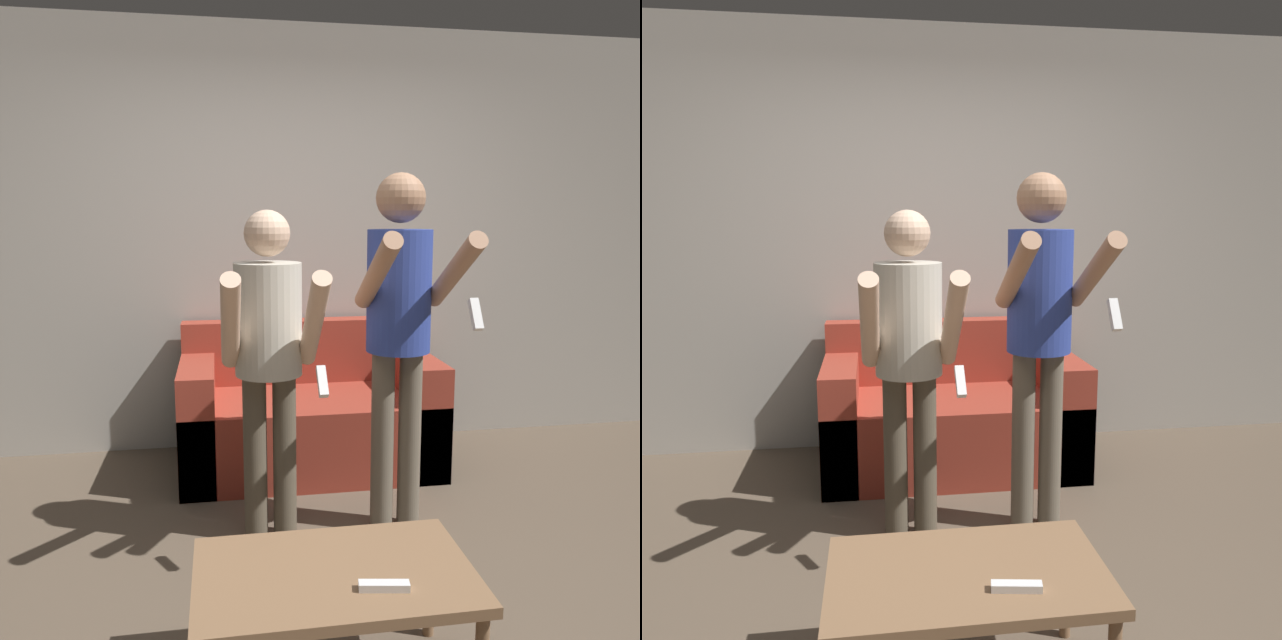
{
  "view_description": "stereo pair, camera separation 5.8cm",
  "coord_description": "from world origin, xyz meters",
  "views": [
    {
      "loc": [
        -0.39,
        -2.11,
        1.51
      ],
      "look_at": [
        0.13,
        1.08,
        0.97
      ],
      "focal_mm": 35.0,
      "sensor_mm": 36.0,
      "label": 1
    },
    {
      "loc": [
        -0.34,
        -2.11,
        1.51
      ],
      "look_at": [
        0.13,
        1.08,
        0.97
      ],
      "focal_mm": 35.0,
      "sensor_mm": 36.0,
      "label": 2
    }
  ],
  "objects": [
    {
      "name": "couch",
      "position": [
        0.13,
        1.53,
        0.3
      ],
      "size": [
        1.52,
        0.82,
        0.86
      ],
      "color": "#9E3828",
      "rests_on": "ground_plane"
    },
    {
      "name": "coffee_table",
      "position": [
        -0.06,
        -0.36,
        0.38
      ],
      "size": [
        0.87,
        0.53,
        0.43
      ],
      "color": "#846042",
      "rests_on": "ground_plane"
    },
    {
      "name": "remote_on_table",
      "position": [
        0.06,
        -0.48,
        0.44
      ],
      "size": [
        0.15,
        0.06,
        0.02
      ],
      "color": "white",
      "rests_on": "coffee_table"
    },
    {
      "name": "person_standing_left",
      "position": [
        -0.17,
        0.65,
        0.94
      ],
      "size": [
        0.43,
        0.64,
        1.54
      ],
      "color": "brown",
      "rests_on": "ground_plane"
    },
    {
      "name": "ground_plane",
      "position": [
        0.0,
        0.0,
        0.0
      ],
      "size": [
        14.0,
        14.0,
        0.0
      ],
      "primitive_type": "plane",
      "color": "brown"
    },
    {
      "name": "person_standing_right",
      "position": [
        0.43,
        0.65,
        1.06
      ],
      "size": [
        0.42,
        0.68,
        1.71
      ],
      "color": "#6B6051",
      "rests_on": "ground_plane"
    },
    {
      "name": "wall_back",
      "position": [
        0.0,
        1.97,
        1.35
      ],
      "size": [
        6.4,
        0.06,
        2.7
      ],
      "color": "#B7B2A8",
      "rests_on": "ground_plane"
    }
  ]
}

